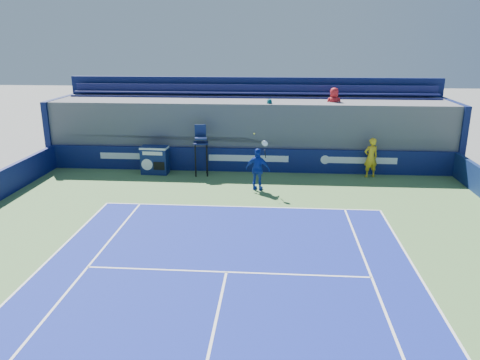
# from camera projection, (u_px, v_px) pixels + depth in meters

# --- Properties ---
(ball_person) EXTENTS (0.81, 0.64, 1.93)m
(ball_person) POSITION_uv_depth(u_px,v_px,m) (371.00, 158.00, 22.46)
(ball_person) COLOR yellow
(ball_person) RESTS_ON apron
(back_hoarding) EXTENTS (20.40, 0.21, 1.20)m
(back_hoarding) POSITION_uv_depth(u_px,v_px,m) (249.00, 160.00, 23.51)
(back_hoarding) COLOR #0D164C
(back_hoarding) RESTS_ON ground
(match_clock) EXTENTS (1.35, 0.78, 1.40)m
(match_clock) POSITION_uv_depth(u_px,v_px,m) (155.00, 159.00, 23.11)
(match_clock) COLOR #0F1C4C
(match_clock) RESTS_ON ground
(umpire_chair) EXTENTS (0.81, 0.81, 2.48)m
(umpire_chair) POSITION_uv_depth(u_px,v_px,m) (201.00, 145.00, 22.65)
(umpire_chair) COLOR black
(umpire_chair) RESTS_ON ground
(tennis_player) EXTENTS (1.18, 0.73, 2.57)m
(tennis_player) POSITION_uv_depth(u_px,v_px,m) (258.00, 169.00, 20.53)
(tennis_player) COLOR #132E9D
(tennis_player) RESTS_ON apron
(stadium_seating) EXTENTS (21.00, 4.05, 4.40)m
(stadium_seating) POSITION_uv_depth(u_px,v_px,m) (251.00, 128.00, 25.11)
(stadium_seating) COLOR #4F4F54
(stadium_seating) RESTS_ON ground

